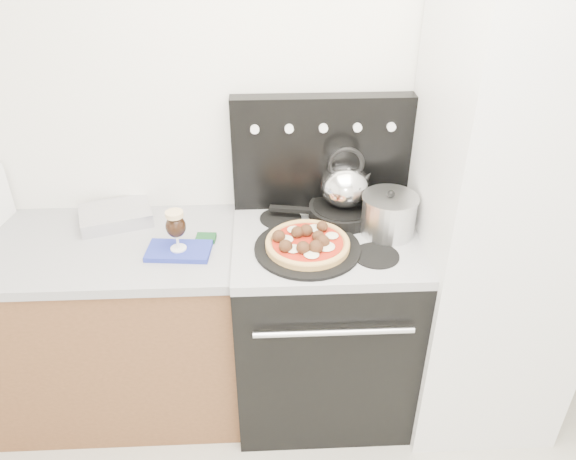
{
  "coord_description": "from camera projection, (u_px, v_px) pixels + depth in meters",
  "views": [
    {
      "loc": [
        -0.17,
        -0.75,
        2.16
      ],
      "look_at": [
        -0.08,
        1.05,
        1.03
      ],
      "focal_mm": 35.0,
      "sensor_mm": 36.0,
      "label": 1
    }
  ],
  "objects": [
    {
      "name": "base_cabinet",
      "position": [
        78.0,
        331.0,
        2.53
      ],
      "size": [
        1.45,
        0.6,
        0.86
      ],
      "primitive_type": "cube",
      "color": "brown",
      "rests_on": "ground"
    },
    {
      "name": "room_shell",
      "position": [
        336.0,
        318.0,
        1.37
      ],
      "size": [
        3.52,
        3.01,
        2.52
      ],
      "color": "#BBB8AB",
      "rests_on": "ground"
    },
    {
      "name": "tea_kettle",
      "position": [
        345.0,
        182.0,
        2.34
      ],
      "size": [
        0.26,
        0.26,
        0.23
      ],
      "primitive_type": null,
      "rotation": [
        0.0,
        0.0,
        0.31
      ],
      "color": "silver",
      "rests_on": "skillet"
    },
    {
      "name": "backguard",
      "position": [
        321.0,
        153.0,
        2.4
      ],
      "size": [
        0.76,
        0.08,
        0.5
      ],
      "primitive_type": "cube",
      "color": "black",
      "rests_on": "cooktop"
    },
    {
      "name": "oven_mitt",
      "position": [
        179.0,
        251.0,
        2.22
      ],
      "size": [
        0.26,
        0.17,
        0.02
      ],
      "primitive_type": "cube",
      "rotation": [
        0.0,
        0.0,
        -0.09
      ],
      "color": "#23309D",
      "rests_on": "countertop"
    },
    {
      "name": "foil_sheet",
      "position": [
        116.0,
        215.0,
        2.42
      ],
      "size": [
        0.35,
        0.29,
        0.06
      ],
      "primitive_type": "cube",
      "rotation": [
        0.0,
        0.0,
        0.3
      ],
      "color": "white",
      "rests_on": "countertop"
    },
    {
      "name": "cooktop",
      "position": [
        326.0,
        241.0,
        2.31
      ],
      "size": [
        0.76,
        0.65,
        0.04
      ],
      "primitive_type": "cube",
      "color": "#ADADB2",
      "rests_on": "stove_body"
    },
    {
      "name": "beer_glass",
      "position": [
        176.0,
        230.0,
        2.17
      ],
      "size": [
        0.09,
        0.09,
        0.17
      ],
      "primitive_type": null,
      "rotation": [
        0.0,
        0.0,
        -0.11
      ],
      "color": "black",
      "rests_on": "oven_mitt"
    },
    {
      "name": "pizza",
      "position": [
        308.0,
        242.0,
        2.19
      ],
      "size": [
        0.39,
        0.39,
        0.05
      ],
      "primitive_type": null,
      "rotation": [
        0.0,
        0.0,
        0.19
      ],
      "color": "gold",
      "rests_on": "pizza_pan"
    },
    {
      "name": "countertop",
      "position": [
        56.0,
        248.0,
        2.29
      ],
      "size": [
        1.48,
        0.63,
        0.04
      ],
      "primitive_type": "cube",
      "color": "#9D9DA3",
      "rests_on": "base_cabinet"
    },
    {
      "name": "stove_body",
      "position": [
        322.0,
        325.0,
        2.55
      ],
      "size": [
        0.76,
        0.65,
        0.88
      ],
      "primitive_type": "cube",
      "color": "black",
      "rests_on": "ground"
    },
    {
      "name": "stock_pot",
      "position": [
        389.0,
        216.0,
        2.28
      ],
      "size": [
        0.26,
        0.26,
        0.16
      ],
      "primitive_type": "cylinder",
      "rotation": [
        0.0,
        0.0,
        -0.22
      ],
      "color": "silver",
      "rests_on": "cooktop"
    },
    {
      "name": "skillet",
      "position": [
        343.0,
        211.0,
        2.42
      ],
      "size": [
        0.35,
        0.35,
        0.05
      ],
      "primitive_type": "cylinder",
      "rotation": [
        0.0,
        0.0,
        -0.18
      ],
      "color": "black",
      "rests_on": "cooktop"
    },
    {
      "name": "pizza_pan",
      "position": [
        307.0,
        248.0,
        2.21
      ],
      "size": [
        0.53,
        0.53,
        0.01
      ],
      "primitive_type": "cylinder",
      "rotation": [
        0.0,
        0.0,
        -0.33
      ],
      "color": "black",
      "rests_on": "cooktop"
    },
    {
      "name": "fridge",
      "position": [
        498.0,
        229.0,
        2.29
      ],
      "size": [
        0.64,
        0.68,
        1.9
      ],
      "primitive_type": "cube",
      "color": "silver",
      "rests_on": "ground"
    }
  ]
}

